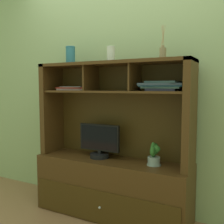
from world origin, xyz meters
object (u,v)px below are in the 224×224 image
Objects in this scene: media_console at (112,171)px; potted_orchid at (154,155)px; ceramic_vase at (111,54)px; diffuser_bottle at (163,53)px; tv_monitor at (99,143)px; magazine_stack_centre at (162,86)px; accent_vase at (70,55)px; magazine_stack_left at (75,88)px.

media_console is 0.48m from potted_orchid.
diffuser_bottle is at bearing 0.76° from ceramic_vase.
tv_monitor is at bearing 177.24° from ceramic_vase.
potted_orchid is at bearing 165.32° from magazine_stack_centre.
accent_vase is at bearing 177.90° from diffuser_bottle.
tv_monitor is 3.05× the size of ceramic_vase.
magazine_stack_centre is (0.49, -0.03, 0.84)m from media_console.
accent_vase is (-0.99, 0.04, 0.32)m from magazine_stack_centre.
media_console is 7.36× the size of potted_orchid.
diffuser_bottle reaches higher than accent_vase.
ceramic_vase is at bearing -4.95° from accent_vase.
magazine_stack_left is 1.36× the size of diffuser_bottle.
tv_monitor is 1.05m from diffuser_bottle.
ceramic_vase is 0.50m from accent_vase.
diffuser_bottle is at bearing -11.01° from potted_orchid.
magazine_stack_left is at bearing 171.12° from tv_monitor.
media_console reaches higher than potted_orchid.
diffuser_bottle is at bearing -2.10° from accent_vase.
potted_orchid is (0.56, 0.01, -0.06)m from tv_monitor.
media_console is 0.31m from tv_monitor.
tv_monitor is 0.63m from magazine_stack_left.
magazine_stack_centre is (0.06, -0.02, 0.62)m from potted_orchid.
media_console is 10.78× the size of ceramic_vase.
media_console is at bearing -3.54° from magazine_stack_left.
media_console is 3.54× the size of tv_monitor.
magazine_stack_centre is 2.78× the size of ceramic_vase.
magazine_stack_left is at bearing 176.46° from media_console.
magazine_stack_centre reaches higher than tv_monitor.
ceramic_vase is (-0.49, -0.00, 0.30)m from magazine_stack_centre.
media_console reaches higher than tv_monitor.
media_console is at bearing 90.00° from ceramic_vase.
diffuser_bottle is (0.07, -0.01, 0.90)m from potted_orchid.
media_console is 3.96× the size of magazine_stack_left.
diffuser_bottle reaches higher than potted_orchid.
accent_vase is (-0.37, 0.04, 0.88)m from tv_monitor.
diffuser_bottle is (0.63, 0.00, 0.85)m from tv_monitor.
tv_monitor is 0.84m from magazine_stack_centre.
accent_vase reaches higher than magazine_stack_centre.
tv_monitor is 0.87m from ceramic_vase.
diffuser_bottle reaches higher than magazine_stack_centre.
diffuser_bottle is at bearing 38.51° from magazine_stack_centre.
ceramic_vase reaches higher than tv_monitor.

